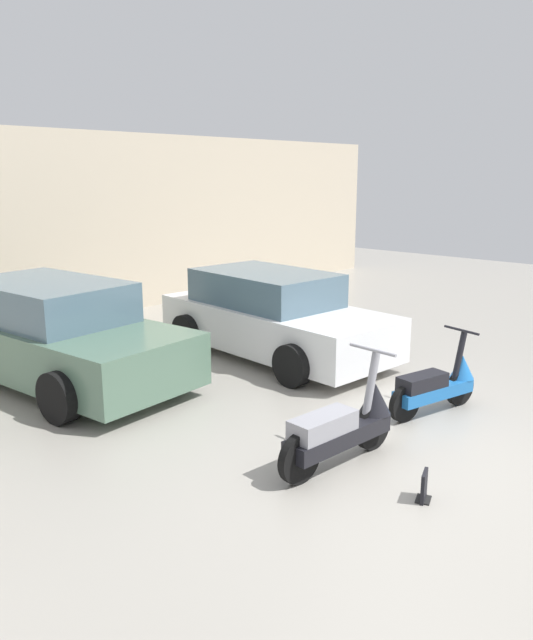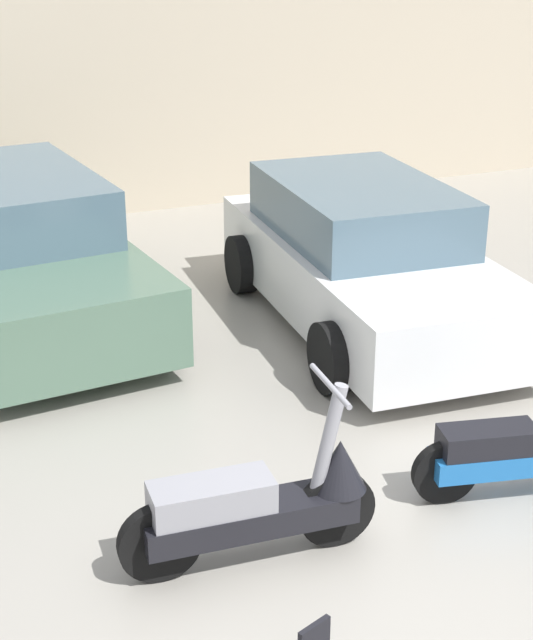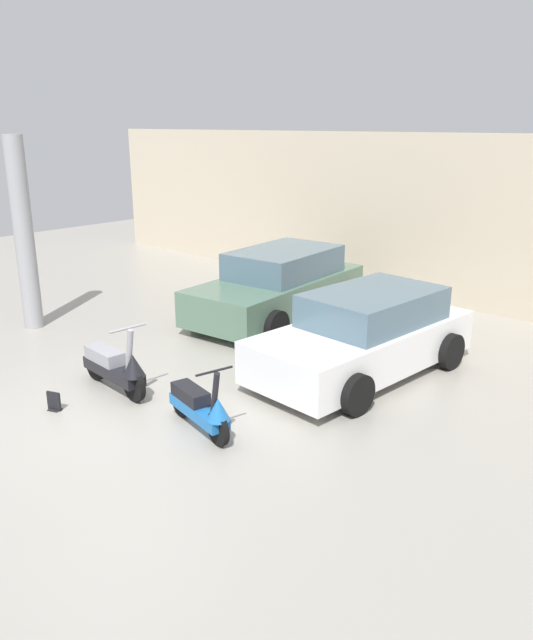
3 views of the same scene
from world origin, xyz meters
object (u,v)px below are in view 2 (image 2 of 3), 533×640
at_px(scooter_front_left, 261,502).
at_px(car_rear_left, 17,253).
at_px(car_rear_center, 365,259).
at_px(scooter_front_right, 526,448).

bearing_deg(scooter_front_left, car_rear_left, 102.58).
bearing_deg(car_rear_center, car_rear_left, -110.13).
xyz_separation_m(scooter_front_right, car_rear_center, (0.44, 2.94, 0.27)).
relative_size(scooter_front_left, car_rear_center, 0.40).
xyz_separation_m(scooter_front_left, scooter_front_right, (1.79, -0.03, -0.04)).
bearing_deg(scooter_front_right, car_rear_center, 94.70).
bearing_deg(car_rear_center, scooter_front_left, -32.96).
relative_size(scooter_front_left, car_rear_left, 0.38).
height_order(scooter_front_right, car_rear_left, car_rear_left).
distance_m(scooter_front_right, car_rear_center, 2.99).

